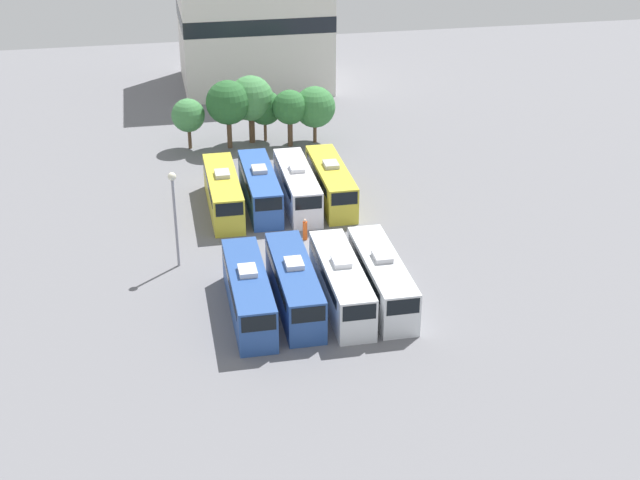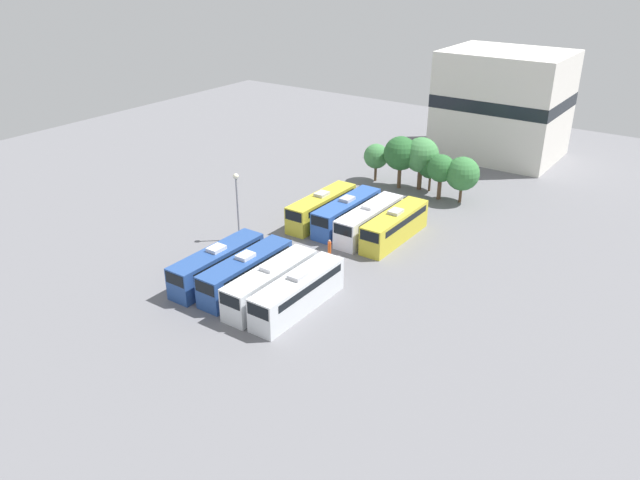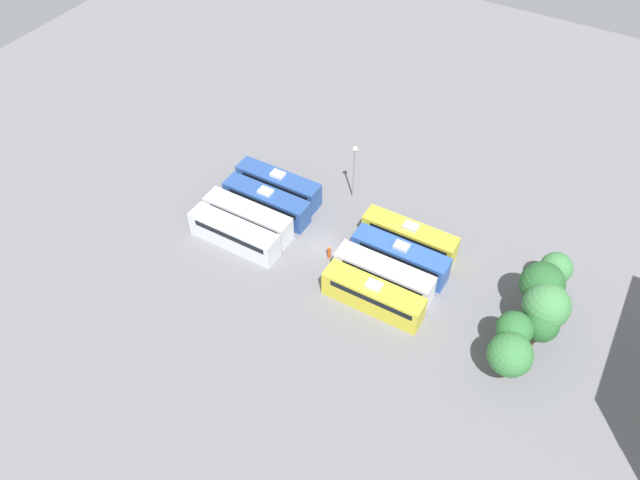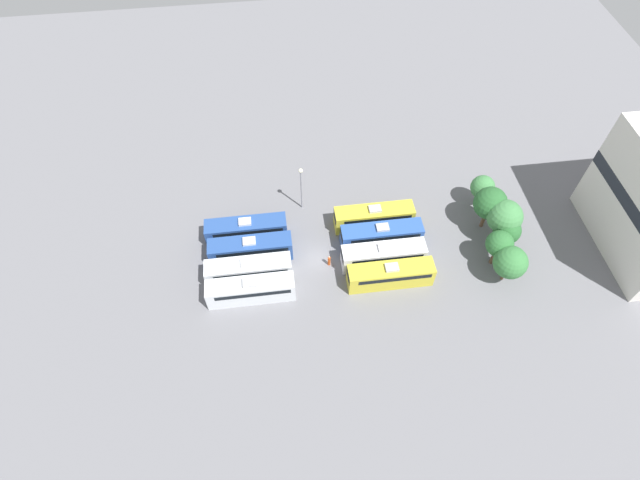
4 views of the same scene
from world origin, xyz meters
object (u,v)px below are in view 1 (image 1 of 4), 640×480
tree_3 (265,108)px  bus_0 (248,291)px  bus_4 (223,191)px  tree_5 (315,107)px  light_pole (174,203)px  tree_2 (251,99)px  worker_person (305,230)px  depot_building (253,20)px  bus_1 (294,283)px  tree_0 (188,115)px  tree_4 (290,108)px  bus_7 (331,181)px  bus_2 (341,282)px  bus_5 (260,186)px  bus_6 (297,185)px  tree_1 (228,103)px  bus_3 (381,277)px

tree_3 → bus_0: bearing=-100.0°
bus_4 → tree_3: (5.82, 15.84, 1.79)m
tree_5 → light_pole: bearing=-122.2°
tree_2 → worker_person: bearing=-86.7°
tree_5 → depot_building: size_ratio=0.34×
bus_1 → worker_person: bus_1 is taller
tree_0 → tree_4: size_ratio=0.88×
tree_0 → bus_1: bearing=-81.0°
bus_4 → bus_7: size_ratio=1.00×
worker_person → tree_0: 23.46m
bus_2 → depot_building: bearing=89.0°
tree_2 → tree_0: bearing=-175.4°
bus_5 → bus_7: (6.16, -0.12, 0.00)m
bus_0 → tree_5: bearing=71.3°
tree_5 → tree_0: bearing=176.7°
tree_2 → depot_building: (2.91, 20.01, 3.12)m
bus_6 → worker_person: (-0.58, -6.87, -0.88)m
bus_6 → light_pole: (-10.64, -9.30, 3.41)m
bus_6 → tree_5: (4.34, 14.45, 1.99)m
tree_1 → tree_0: bearing=171.2°
tree_0 → bus_4: bearing=-83.1°
light_pole → tree_5: light_pole is taller
bus_5 → depot_building: depot_building is taller
bus_5 → tree_3: bearing=80.3°
worker_person → tree_0: size_ratio=0.35×
bus_7 → light_pole: light_pole is taller
light_pole → tree_1: light_pole is taller
bus_5 → depot_building: bearing=83.2°
bus_1 → tree_0: size_ratio=2.10×
bus_2 → tree_4: (1.64, 30.93, 2.27)m
bus_4 → light_pole: light_pole is taller
tree_1 → depot_building: depot_building is taller
bus_1 → bus_2: size_ratio=1.00×
bus_2 → tree_0: 33.27m
tree_0 → depot_building: bearing=65.9°
bus_7 → depot_building: size_ratio=0.62×
bus_5 → tree_2: 15.61m
light_pole → tree_2: (8.76, 24.98, -0.55)m
bus_7 → tree_3: 16.06m
bus_3 → bus_4: bearing=118.9°
bus_5 → bus_7: size_ratio=1.00×
bus_0 → tree_3: tree_3 is taller
tree_3 → tree_0: bearing=-175.1°
bus_6 → tree_3: tree_3 is taller
depot_building → bus_0: bearing=-97.9°
bus_0 → tree_5: size_ratio=1.84×
bus_0 → bus_7: bearing=61.7°
bus_0 → tree_5: 33.32m
light_pole → tree_0: light_pole is taller
bus_7 → tree_1: size_ratio=1.55×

